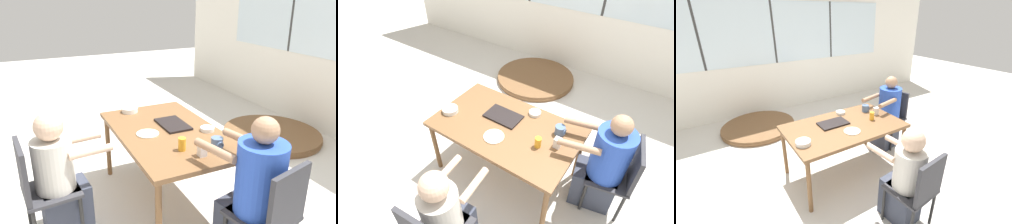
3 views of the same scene
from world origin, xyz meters
TOP-DOWN VIEW (x-y plane):
  - ground_plane at (0.00, 0.00)m, footprint 16.00×16.00m
  - dining_table at (0.00, 0.00)m, footprint 1.45×0.88m
  - chair_for_woman_green_shirt at (1.11, 0.25)m, footprint 0.48×0.48m
  - chair_for_man_blue_shirt at (0.11, -1.13)m, footprint 0.44×0.44m
  - person_woman_green_shirt at (0.95, 0.22)m, footprint 0.66×0.46m
  - person_man_blue_shirt at (0.09, -0.97)m, footprint 0.36×0.59m
  - food_tray_dark at (-0.10, 0.10)m, footprint 0.37×0.23m
  - coffee_mug at (0.49, 0.20)m, footprint 0.10×0.10m
  - juice_glass at (0.39, -0.06)m, footprint 0.06×0.06m
  - milk_carton_small at (0.54, 0.03)m, footprint 0.06×0.06m
  - bowl_white_shallow at (-0.61, -0.15)m, footprint 0.17×0.17m
  - bowl_cereal at (0.15, 0.32)m, footprint 0.12×0.12m
  - plate_tortillas at (-0.01, -0.19)m, footprint 0.20×0.20m
  - folded_table_stack at (-0.69, 1.89)m, footprint 1.31×1.31m

SIDE VIEW (x-z plane):
  - ground_plane at x=0.00m, z-range 0.00..0.00m
  - folded_table_stack at x=-0.69m, z-range 0.00..0.09m
  - person_man_blue_shirt at x=0.09m, z-range -0.05..1.02m
  - person_woman_green_shirt at x=0.95m, z-range -0.06..1.08m
  - chair_for_woman_green_shirt at x=1.11m, z-range 0.08..0.95m
  - chair_for_man_blue_shirt at x=0.11m, z-range 0.08..0.95m
  - dining_table at x=0.00m, z-range 0.29..1.00m
  - plate_tortillas at x=-0.01m, z-range 0.71..0.72m
  - food_tray_dark at x=-0.10m, z-range 0.71..0.73m
  - bowl_cereal at x=0.15m, z-range 0.71..0.74m
  - bowl_white_shallow at x=-0.61m, z-range 0.71..0.76m
  - coffee_mug at x=0.49m, z-range 0.71..0.80m
  - milk_carton_small at x=0.54m, z-range 0.71..0.81m
  - juice_glass at x=0.39m, z-range 0.71..0.81m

